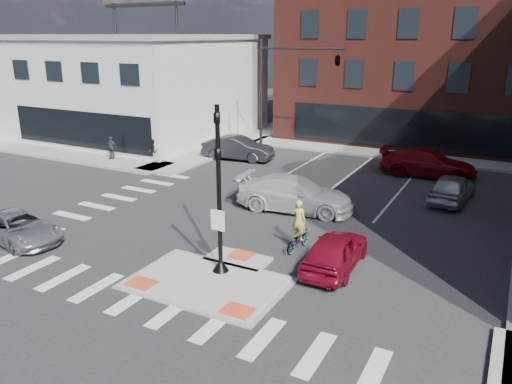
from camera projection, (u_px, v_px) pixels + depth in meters
The scene contains 18 objects.
ground at pixel (215, 278), 17.74m from camera, with size 120.00×120.00×0.00m, color #28282B.
refuge_island at pixel (211, 280), 17.51m from camera, with size 5.40×4.65×0.13m.
sidewalk_nw at pixel (137, 147), 38.09m from camera, with size 23.50×20.50×0.15m.
sidewalk_n at pixel (420, 157), 34.91m from camera, with size 26.00×3.00×0.15m, color gray.
building_nw at pixel (123, 84), 43.12m from camera, with size 20.40×16.40×14.40m.
building_n at pixel (453, 41), 40.99m from camera, with size 24.40×18.40×15.50m.
building_far_left at pixel (412, 62), 61.82m from camera, with size 10.00×12.00×10.00m, color slate.
signal_pole at pixel (219, 212), 17.36m from camera, with size 0.60×0.60×5.98m.
mast_arm_signal at pixel (316, 68), 32.58m from camera, with size 6.10×2.24×8.00m.
silver_suv at pixel (18, 227), 20.76m from camera, with size 2.03×4.41×1.23m, color #A9ABB0.
red_sedan at pixel (335, 251), 18.27m from camera, with size 1.66×4.13×1.41m, color maroon.
white_pickup at pixel (295, 194), 24.38m from camera, with size 2.34×5.75×1.67m, color silver.
bg_car_dark at pixel (238, 148), 34.35m from camera, with size 1.70×4.88×1.61m, color #252529.
bg_car_silver at pixel (452, 188), 25.68m from camera, with size 1.73×4.30×1.47m, color #B8BAC0.
bg_car_red at pixel (428, 163), 30.31m from camera, with size 2.29×5.63×1.64m, color maroon.
cyclist at pixel (298, 234), 19.84m from camera, with size 0.77×1.71×2.12m.
pedestrian_a at pixel (154, 151), 33.12m from camera, with size 0.75×0.58×1.54m, color black.
pedestrian_b at pixel (111, 148), 33.93m from camera, with size 0.91×0.38×1.56m, color #342F3A.
Camera 1 is at (8.79, -13.44, 8.26)m, focal length 35.00 mm.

